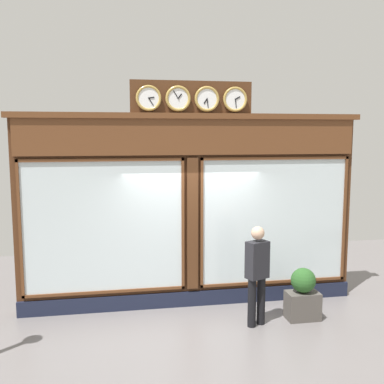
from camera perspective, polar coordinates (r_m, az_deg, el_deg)
name	(u,v)px	position (r m, az deg, el deg)	size (l,w,h in m)	color
shop_facade	(191,209)	(8.28, -0.15, -2.16)	(6.36, 0.42, 4.12)	#4C2B16
pedestrian	(257,271)	(7.59, 8.29, -9.99)	(0.42, 0.34, 1.69)	black
planter_box	(302,306)	(8.21, 13.90, -13.87)	(0.56, 0.36, 0.48)	#4C4742
planter_shrub	(303,280)	(8.06, 14.00, -10.86)	(0.43, 0.43, 0.43)	#285623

